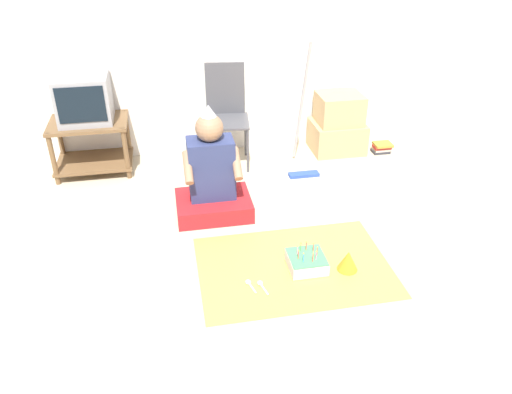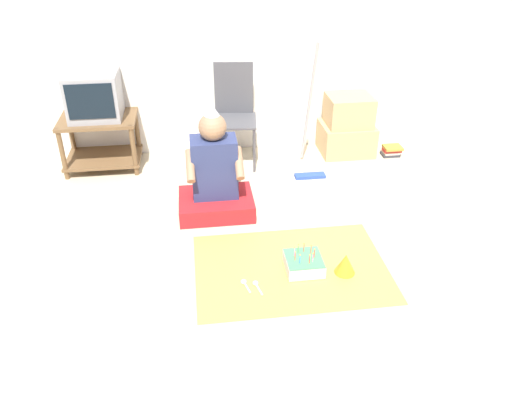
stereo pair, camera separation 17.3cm
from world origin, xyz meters
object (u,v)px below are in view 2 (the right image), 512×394
Objects in this scene: dust_mop at (310,136)px; party_hat_blue at (345,264)px; folding_chair at (234,108)px; cardboard_box_stack at (347,127)px; tv at (94,95)px; person_seated at (215,178)px; book_pile at (391,151)px; birthday_cake at (304,263)px.

dust_mop reaches higher than party_hat_blue.
folding_chair is 6.45× the size of party_hat_blue.
tv is at bearing 179.79° from cardboard_box_stack.
person_seated is at bearing 131.23° from party_hat_blue.
birthday_cake is at bearing -127.10° from book_pile.
book_pile is at bearing 24.18° from person_seated.
person_seated is 1.25m from party_hat_blue.
person_seated is 1.04m from birthday_cake.
book_pile is 0.77× the size of birthday_cake.
birthday_cake is (1.55, -1.81, -0.64)m from tv.
tv is 2.47m from birthday_cake.
person_seated is (-1.80, -0.81, 0.25)m from book_pile.
folding_chair is 1.63m from book_pile.
folding_chair is 0.76× the size of dust_mop.
folding_chair is at bearing 175.49° from book_pile.
dust_mop is (0.65, -0.37, -0.16)m from folding_chair.
cardboard_box_stack is 1.97m from party_hat_blue.
tv is 0.49× the size of folding_chair.
cardboard_box_stack is at bearing 65.47° from birthday_cake.
cardboard_box_stack is at bearing 34.84° from person_seated.
party_hat_blue is at bearing -46.08° from tv.
tv is 2.69m from party_hat_blue.
dust_mop is (1.90, -0.40, -0.33)m from tv.
folding_chair is at bearing -1.32° from tv.
cardboard_box_stack is (1.12, 0.02, -0.25)m from folding_chair.
dust_mop is at bearing -11.82° from tv.
person_seated reaches higher than book_pile.
book_pile is at bearing -4.51° from folding_chair.
book_pile is (0.43, -0.14, -0.22)m from cardboard_box_stack.
folding_chair reaches higher than party_hat_blue.
cardboard_box_stack is 4.06× the size of party_hat_blue.
folding_chair reaches higher than cardboard_box_stack.
tv reaches higher than party_hat_blue.
book_pile is at bearing -18.25° from cardboard_box_stack.
party_hat_blue reaches higher than book_pile.
person_seated is (-0.24, -0.93, -0.23)m from folding_chair.
birthday_cake is at bearing -80.50° from folding_chair.
birthday_cake is at bearing -114.53° from cardboard_box_stack.
birthday_cake is (-1.26, -1.66, 0.00)m from book_pile.
cardboard_box_stack is 2.00m from birthday_cake.
birthday_cake is (-0.82, -1.81, -0.22)m from cardboard_box_stack.
dust_mop is 4.93× the size of birthday_cake.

